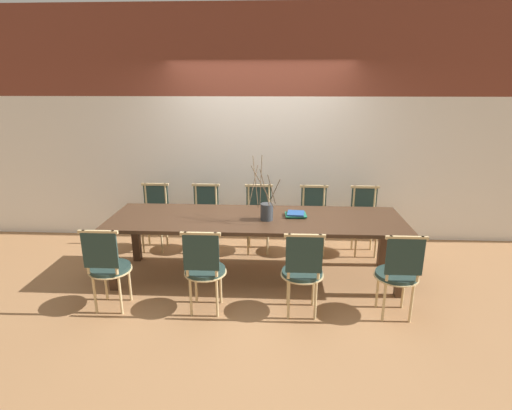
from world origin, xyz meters
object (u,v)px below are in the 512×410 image
Objects in this scene: dining_table at (256,224)px; vase_centerpiece at (267,210)px; chair_near_center at (303,270)px; chair_far_center at (258,216)px; book_stack at (296,214)px.

vase_centerpiece is (0.12, -0.07, 0.18)m from dining_table.
chair_far_center is at bearing 107.48° from chair_near_center.
book_stack reaches higher than dining_table.
vase_centerpiece reaches higher than dining_table.
chair_near_center is 1.66m from chair_far_center.
vase_centerpiece reaches higher than book_stack.
chair_far_center is 0.94m from vase_centerpiece.
vase_centerpiece is (-0.37, 0.72, 0.36)m from chair_near_center.
book_stack is at bearing 122.83° from chair_far_center.
dining_table is 4.62× the size of vase_centerpiece.
book_stack is (0.45, 0.07, 0.10)m from dining_table.
chair_far_center is 0.90m from book_stack.
chair_near_center is 3.61× the size of book_stack.
vase_centerpiece is at bearing -157.08° from book_stack.
vase_centerpiece reaches higher than chair_near_center.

